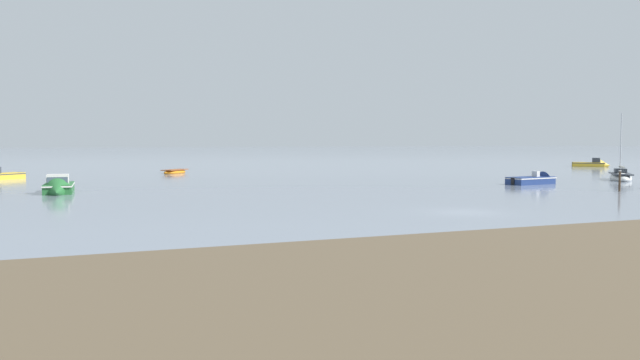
{
  "coord_description": "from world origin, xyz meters",
  "views": [
    {
      "loc": [
        -22.79,
        -32.2,
        4.31
      ],
      "look_at": [
        1.35,
        26.25,
        0.44
      ],
      "focal_mm": 36.05,
      "sensor_mm": 36.0,
      "label": 1
    }
  ],
  "objects_px": {
    "motorboat_moored_0": "(58,189)",
    "sailboat_moored_0": "(621,177)",
    "motorboat_moored_4": "(594,165)",
    "mooring_post_left": "(620,181)",
    "rowboat_moored_0": "(175,172)",
    "motorboat_moored_6": "(537,181)"
  },
  "relations": [
    {
      "from": "sailboat_moored_0",
      "to": "mooring_post_left",
      "type": "distance_m",
      "value": 17.23
    },
    {
      "from": "motorboat_moored_4",
      "to": "mooring_post_left",
      "type": "xyz_separation_m",
      "value": [
        -38.39,
        -40.43,
        0.53
      ]
    },
    {
      "from": "motorboat_moored_0",
      "to": "mooring_post_left",
      "type": "bearing_deg",
      "value": 74.19
    },
    {
      "from": "motorboat_moored_0",
      "to": "sailboat_moored_0",
      "type": "relative_size",
      "value": 0.84
    },
    {
      "from": "motorboat_moored_4",
      "to": "mooring_post_left",
      "type": "distance_m",
      "value": 55.76
    },
    {
      "from": "rowboat_moored_0",
      "to": "motorboat_moored_4",
      "type": "bearing_deg",
      "value": 127.84
    },
    {
      "from": "motorboat_moored_4",
      "to": "motorboat_moored_6",
      "type": "xyz_separation_m",
      "value": [
        -38.39,
        -30.2,
        -0.06
      ]
    },
    {
      "from": "mooring_post_left",
      "to": "motorboat_moored_6",
      "type": "bearing_deg",
      "value": 90.03
    },
    {
      "from": "motorboat_moored_0",
      "to": "rowboat_moored_0",
      "type": "height_order",
      "value": "motorboat_moored_0"
    },
    {
      "from": "rowboat_moored_0",
      "to": "mooring_post_left",
      "type": "bearing_deg",
      "value": 75.35
    },
    {
      "from": "motorboat_moored_4",
      "to": "motorboat_moored_6",
      "type": "height_order",
      "value": "motorboat_moored_4"
    },
    {
      "from": "motorboat_moored_6",
      "to": "motorboat_moored_4",
      "type": "bearing_deg",
      "value": 29.46
    },
    {
      "from": "motorboat_moored_0",
      "to": "rowboat_moored_0",
      "type": "bearing_deg",
      "value": 157.47
    },
    {
      "from": "motorboat_moored_0",
      "to": "sailboat_moored_0",
      "type": "height_order",
      "value": "sailboat_moored_0"
    },
    {
      "from": "motorboat_moored_0",
      "to": "rowboat_moored_0",
      "type": "xyz_separation_m",
      "value": [
        14.44,
        29.22,
        -0.16
      ]
    },
    {
      "from": "sailboat_moored_0",
      "to": "mooring_post_left",
      "type": "height_order",
      "value": "sailboat_moored_0"
    },
    {
      "from": "sailboat_moored_0",
      "to": "motorboat_moored_0",
      "type": "bearing_deg",
      "value": 126.87
    },
    {
      "from": "motorboat_moored_6",
      "to": "mooring_post_left",
      "type": "height_order",
      "value": "mooring_post_left"
    },
    {
      "from": "sailboat_moored_0",
      "to": "mooring_post_left",
      "type": "xyz_separation_m",
      "value": [
        -12.76,
        -11.57,
        0.53
      ]
    },
    {
      "from": "motorboat_moored_0",
      "to": "motorboat_moored_4",
      "type": "height_order",
      "value": "motorboat_moored_0"
    },
    {
      "from": "motorboat_moored_0",
      "to": "sailboat_moored_0",
      "type": "distance_m",
      "value": 57.35
    },
    {
      "from": "motorboat_moored_4",
      "to": "sailboat_moored_0",
      "type": "height_order",
      "value": "sailboat_moored_0"
    }
  ]
}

